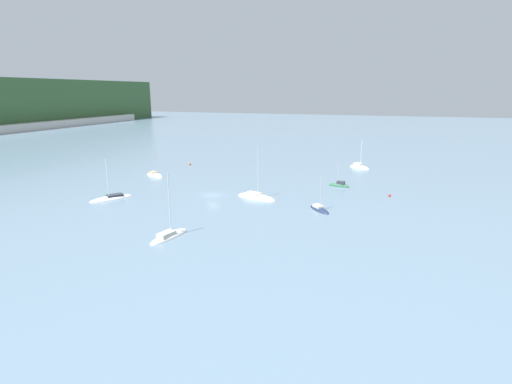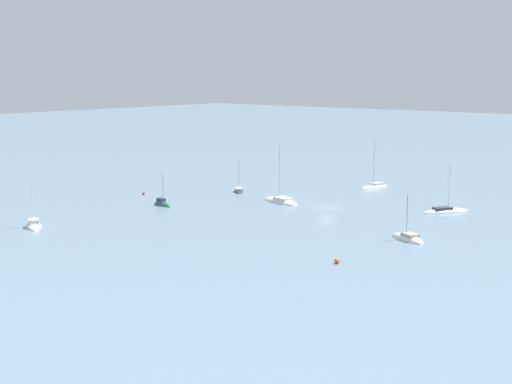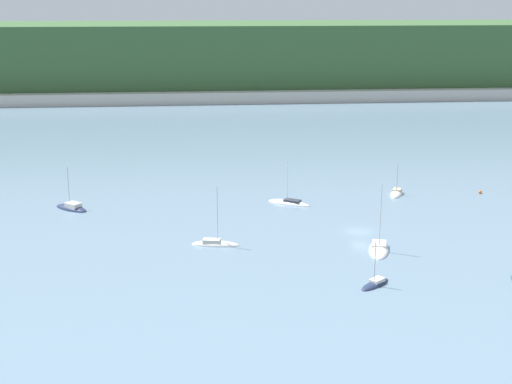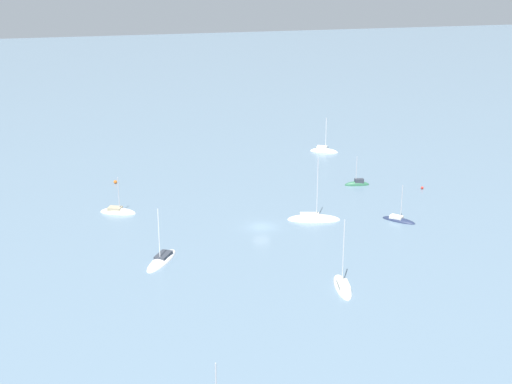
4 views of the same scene
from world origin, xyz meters
The scene contains 10 objects.
ground_plane centered at (0.00, 0.00, 0.00)m, with size 600.00×600.00×0.00m, color slate.
sailboat_0 centered at (-3.27, -23.18, 0.09)m, with size 5.63×5.22×6.93m.
sailboat_1 centered at (-24.66, -4.61, 0.10)m, with size 7.98×3.52×10.38m.
sailboat_2 centered at (12.96, 22.40, 0.07)m, with size 4.81×6.82×7.36m.
sailboat_4 centered at (-9.52, 17.84, 0.08)m, with size 8.59×6.69×9.05m.
sailboat_5 centered at (16.74, -24.02, 0.13)m, with size 2.12×5.02×6.60m.
sailboat_6 centered at (41.66, -26.24, 0.12)m, with size 5.16×6.60×8.70m.
sailboat_7 centered at (0.89, -9.44, 0.07)m, with size 5.45×9.49×11.74m.
mooring_buoy_0 centered at (30.03, 21.53, 0.33)m, with size 0.67×0.67×0.67m.
mooring_buoy_1 centered at (11.21, -35.11, 0.26)m, with size 0.52×0.52×0.52m.
Camera 1 is at (-73.21, -35.35, 21.17)m, focal length 28.00 mm.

